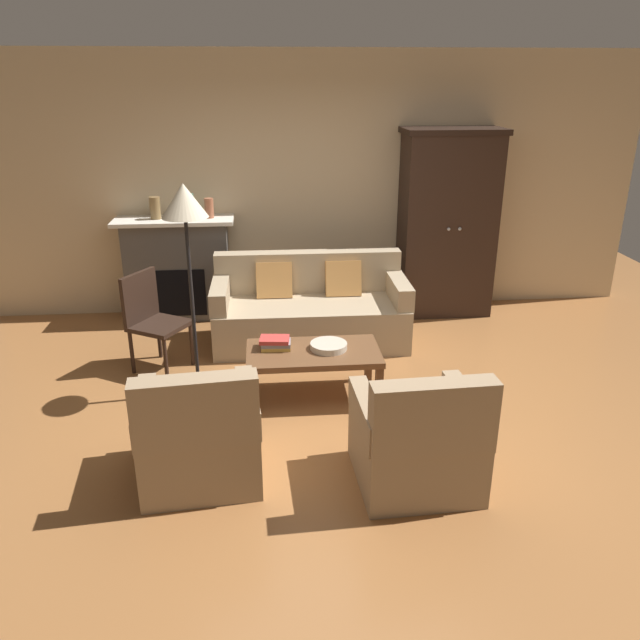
% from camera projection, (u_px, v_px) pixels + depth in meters
% --- Properties ---
extents(ground_plane, '(9.60, 9.60, 0.00)m').
position_uv_depth(ground_plane, '(345.00, 413.00, 5.04)').
color(ground_plane, '#9E6638').
extents(back_wall, '(7.20, 0.10, 2.80)m').
position_uv_depth(back_wall, '(317.00, 185.00, 6.89)').
color(back_wall, beige).
rests_on(back_wall, ground).
extents(fireplace, '(1.26, 0.48, 1.12)m').
position_uv_depth(fireplace, '(178.00, 268.00, 6.82)').
color(fireplace, '#4C4947').
rests_on(fireplace, ground).
extents(armoire, '(1.06, 0.57, 2.02)m').
position_uv_depth(armoire, '(447.00, 224.00, 6.84)').
color(armoire, black).
rests_on(armoire, ground).
extents(couch, '(1.93, 0.87, 0.86)m').
position_uv_depth(couch, '(310.00, 311.00, 6.30)').
color(couch, tan).
rests_on(couch, ground).
extents(coffee_table, '(1.10, 0.60, 0.42)m').
position_uv_depth(coffee_table, '(313.00, 356.00, 5.17)').
color(coffee_table, brown).
rests_on(coffee_table, ground).
extents(fruit_bowl, '(0.31, 0.31, 0.05)m').
position_uv_depth(fruit_bowl, '(329.00, 346.00, 5.17)').
color(fruit_bowl, beige).
rests_on(fruit_bowl, coffee_table).
extents(book_stack, '(0.27, 0.20, 0.10)m').
position_uv_depth(book_stack, '(275.00, 343.00, 5.18)').
color(book_stack, gold).
rests_on(book_stack, coffee_table).
extents(mantel_vase_bronze, '(0.11, 0.11, 0.23)m').
position_uv_depth(mantel_vase_bronze, '(155.00, 208.00, 6.55)').
color(mantel_vase_bronze, olive).
rests_on(mantel_vase_bronze, fireplace).
extents(mantel_vase_jade, '(0.09, 0.09, 0.26)m').
position_uv_depth(mantel_vase_jade, '(190.00, 206.00, 6.57)').
color(mantel_vase_jade, slate).
rests_on(mantel_vase_jade, fireplace).
extents(mantel_vase_terracotta, '(0.10, 0.10, 0.21)m').
position_uv_depth(mantel_vase_terracotta, '(209.00, 208.00, 6.60)').
color(mantel_vase_terracotta, '#A86042').
rests_on(mantel_vase_terracotta, fireplace).
extents(armchair_near_left, '(0.84, 0.84, 0.88)m').
position_uv_depth(armchair_near_left, '(199.00, 437.00, 4.11)').
color(armchair_near_left, '#997F60').
rests_on(armchair_near_left, ground).
extents(armchair_near_right, '(0.81, 0.80, 0.88)m').
position_uv_depth(armchair_near_right, '(418.00, 442.00, 4.06)').
color(armchair_near_right, '#997F60').
rests_on(armchair_near_right, ground).
extents(side_chair_wooden, '(0.60, 0.60, 0.90)m').
position_uv_depth(side_chair_wooden, '(151.00, 315.00, 5.64)').
color(side_chair_wooden, black).
rests_on(side_chair_wooden, ground).
extents(floor_lamp, '(0.36, 0.36, 1.78)m').
position_uv_depth(floor_lamp, '(185.00, 214.00, 4.79)').
color(floor_lamp, black).
rests_on(floor_lamp, ground).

